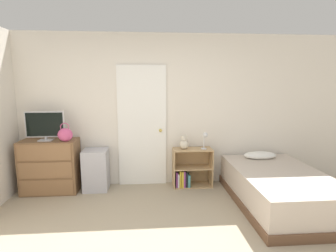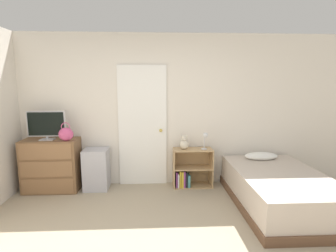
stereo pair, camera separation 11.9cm
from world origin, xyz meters
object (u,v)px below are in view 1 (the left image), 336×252
Objects in this scene: storage_bin at (96,170)px; teddy_bear at (184,143)px; handbag at (65,135)px; bookshelf at (189,171)px; dresser at (50,166)px; tv at (45,125)px; desk_lamp at (205,137)px; bed at (279,188)px.

storage_bin is 2.85× the size of teddy_bear.
handbag is 2.08m from bookshelf.
teddy_bear is (2.17, 0.06, 0.32)m from dresser.
desk_lamp is (2.54, 0.04, -0.24)m from tv.
bookshelf is (1.55, 0.04, -0.07)m from storage_bin.
storage_bin is at bearing 164.43° from bed.
handbag is 0.15× the size of bed.
desk_lamp reaches higher than bookshelf.
teddy_bear reaches higher than storage_bin.
tv is 2.55m from desk_lamp.
teddy_bear is (1.87, 0.18, -0.21)m from handbag.
storage_bin is 2.35× the size of desk_lamp.
dresser reaches higher than storage_bin.
bed is at bearing -33.91° from bookshelf.
dresser is at bearing -178.31° from bookshelf.
dresser is at bearing -179.54° from desk_lamp.
desk_lamp reaches higher than storage_bin.
desk_lamp is at bearing 3.61° from handbag.
desk_lamp reaches higher than teddy_bear.
handbag reaches higher than storage_bin.
dresser is at bearing -178.38° from teddy_bear.
tv is (-0.03, -0.02, 0.66)m from dresser.
handbag reaches higher than desk_lamp.
teddy_bear reaches higher than bed.
desk_lamp is (2.51, 0.02, 0.43)m from dresser.
handbag is at bearing -174.58° from bookshelf.
dresser is 2.96× the size of handbag.
dresser is 0.71m from storage_bin.
desk_lamp is 0.15× the size of bed.
tv is at bearing -141.34° from dresser.
tv reaches higher than desk_lamp.
bookshelf is at bearing 169.78° from desk_lamp.
teddy_bear is (1.46, 0.03, 0.41)m from storage_bin.
bookshelf is (2.25, 0.07, -0.16)m from dresser.
desk_lamp is at bearing 141.07° from bed.
tv is at bearing -177.80° from teddy_bear.
teddy_bear is at bearing 1.62° from dresser.
tv is 2.06× the size of desk_lamp.
bed is at bearing -15.57° from storage_bin.
storage_bin is at bearing 20.16° from handbag.
storage_bin reaches higher than bookshelf.
desk_lamp is at bearing -0.34° from storage_bin.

